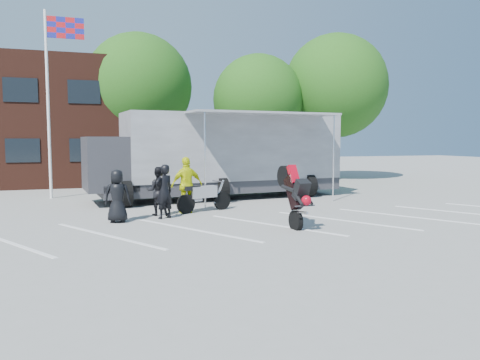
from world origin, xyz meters
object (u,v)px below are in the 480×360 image
tree_right (336,86)px  transporter_truck (223,198)px  tree_left (139,87)px  spectator_leather_b (164,192)px  stunt_bike_rider (285,226)px  spectator_hivis (187,185)px  flagpole (54,81)px  tree_mid (258,100)px  spectator_leather_c (158,191)px  spectator_leather_a (117,196)px  parked_motorcycle (204,211)px

tree_right → transporter_truck: bearing=-144.0°
tree_left → spectator_leather_b: 13.64m
stunt_bike_rider → spectator_hivis: 4.16m
flagpole → tree_mid: 12.31m
stunt_bike_rider → spectator_leather_b: size_ratio=1.14×
tree_mid → spectator_leather_b: (-7.70, -11.79, -4.07)m
spectator_leather_b → spectator_hivis: (0.94, 0.92, 0.10)m
tree_right → spectator_leather_c: size_ratio=5.57×
spectator_leather_c → spectator_leather_a: bearing=48.9°
tree_left → tree_right: bearing=-7.1°
transporter_truck → parked_motorcycle: transporter_truck is taller
tree_right → tree_left: bearing=172.9°
tree_mid → spectator_hivis: size_ratio=3.94×
spectator_leather_a → spectator_hivis: spectator_hivis is taller
tree_mid → parked_motorcycle: size_ratio=3.43×
tree_left → spectator_leather_c: 13.01m
tree_left → tree_right: (12.00, -1.50, 0.31)m
flagpole → spectator_hivis: bearing=-52.6°
flagpole → parked_motorcycle: (5.14, -5.78, -5.05)m
transporter_truck → stunt_bike_rider: 6.90m
tree_mid → parked_motorcycle: (-6.11, -10.78, -4.94)m
tree_right → spectator_hivis: size_ratio=4.68×
tree_left → stunt_bike_rider: 16.40m
flagpole → spectator_hivis: (4.49, -5.87, -4.08)m
tree_right → spectator_leather_a: 18.97m
stunt_bike_rider → spectator_leather_c: size_ratio=1.22×
stunt_bike_rider → spectator_leather_b: (-3.18, 2.44, 0.87)m
tree_right → spectator_hivis: (-11.76, -10.37, -4.90)m
tree_right → transporter_truck: size_ratio=0.80×
spectator_leather_c → spectator_hivis: bearing=-153.2°
transporter_truck → spectator_leather_b: bearing=-131.7°
stunt_bike_rider → spectator_leather_a: size_ratio=1.22×
tree_left → parked_motorcycle: size_ratio=3.86×
spectator_hivis → stunt_bike_rider: bearing=112.7°
transporter_truck → parked_motorcycle: size_ratio=5.11×
flagpole → transporter_truck: (6.85, -2.33, -5.05)m
tree_mid → stunt_bike_rider: (-4.52, -14.23, -4.94)m
spectator_leather_a → spectator_leather_c: bearing=-132.6°
stunt_bike_rider → spectator_leather_a: (-4.66, 2.18, 0.82)m
tree_mid → parked_motorcycle: bearing=-119.5°
spectator_leather_c → tree_left: bearing=-79.3°
tree_right → spectator_leather_a: bearing=-140.8°
flagpole → transporter_truck: flagpole is taller
flagpole → spectator_leather_b: flagpole is taller
parked_motorcycle → spectator_hivis: (-0.65, -0.09, 0.97)m
tree_mid → spectator_leather_a: size_ratio=4.70×
flagpole → tree_right: 16.88m
tree_mid → transporter_truck: 9.87m
tree_right → stunt_bike_rider: bearing=-124.7°
tree_right → transporter_truck: (-9.40, -6.83, -5.88)m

